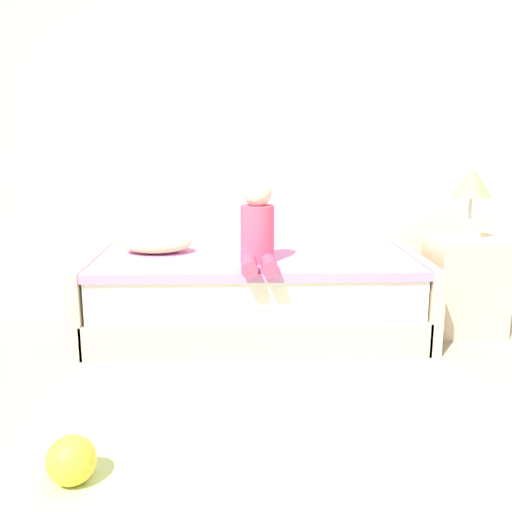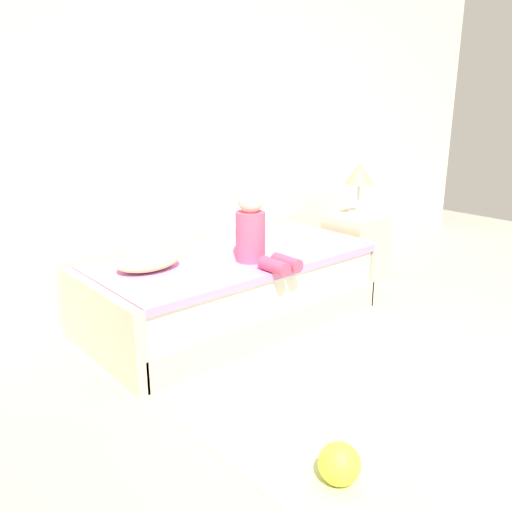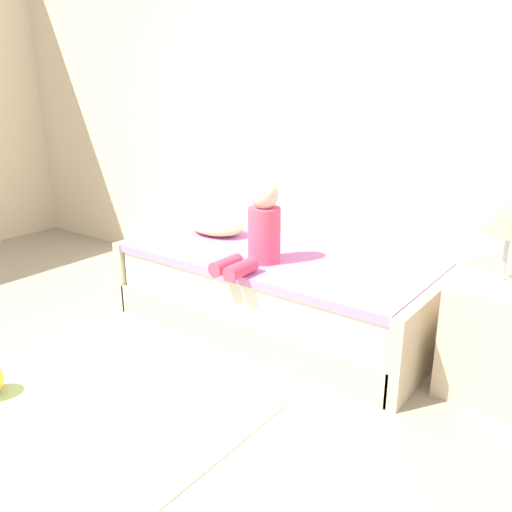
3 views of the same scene
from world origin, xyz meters
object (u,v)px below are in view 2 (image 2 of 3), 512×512
at_px(child_figure, 255,233).
at_px(pillow, 148,260).
at_px(table_lamp, 359,176).
at_px(toy_ball, 339,464).
at_px(nightstand, 355,248).
at_px(bed, 234,288).

bearing_deg(child_figure, pillow, 152.69).
distance_m(table_lamp, toy_ball, 2.76).
xyz_separation_m(nightstand, table_lamp, (0.00, 0.00, 0.64)).
xyz_separation_m(table_lamp, pillow, (-1.98, 0.12, -0.37)).
bearing_deg(child_figure, toy_ball, -117.53).
xyz_separation_m(table_lamp, child_figure, (-1.34, -0.21, -0.23)).
bearing_deg(pillow, child_figure, -27.31).
height_order(nightstand, child_figure, child_figure).
xyz_separation_m(nightstand, pillow, (-1.98, 0.12, 0.26)).
bearing_deg(toy_ball, nightstand, 37.95).
relative_size(child_figure, pillow, 1.16).
bearing_deg(pillow, table_lamp, -3.42).
distance_m(table_lamp, pillow, 2.01).
distance_m(bed, pillow, 0.71).
bearing_deg(pillow, bed, -9.08).
xyz_separation_m(bed, nightstand, (1.35, -0.02, 0.05)).
height_order(table_lamp, pillow, table_lamp).
relative_size(table_lamp, toy_ball, 2.45).
height_order(table_lamp, child_figure, table_lamp).
relative_size(bed, pillow, 4.80).
distance_m(pillow, toy_ball, 1.80).
relative_size(bed, nightstand, 3.52).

